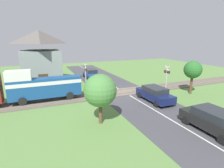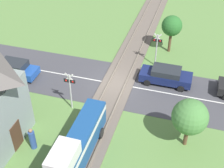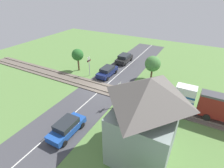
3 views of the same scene
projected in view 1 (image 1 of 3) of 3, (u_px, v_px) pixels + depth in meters
ground_plane at (124, 92)px, 21.10m from camera, size 60.00×60.00×0.00m
road_surface at (124, 92)px, 21.10m from camera, size 48.00×6.40×0.02m
track_bed at (124, 92)px, 21.08m from camera, size 2.80×48.00×0.24m
train at (5, 88)px, 15.97m from camera, size 1.58×13.52×3.18m
car_near_crossing at (155, 94)px, 17.88m from camera, size 4.48×1.94×1.51m
car_far_side at (91, 74)px, 28.59m from camera, size 4.23×1.91×1.52m
car_behind_queue at (213, 120)px, 11.99m from camera, size 4.40×2.07×1.57m
crossing_signal_west_approach at (167, 76)px, 19.77m from camera, size 0.90×0.18×3.37m
crossing_signal_east_approach at (86, 74)px, 21.38m from camera, size 0.90×0.18×3.37m
station_building at (41, 59)px, 23.59m from camera, size 6.42×5.17×7.42m
pedestrian_by_station at (46, 86)px, 20.80m from camera, size 0.44×0.44×1.76m
tree_by_station at (33, 63)px, 28.31m from camera, size 2.25×2.25×3.60m
tree_roadside_hedge at (100, 91)px, 12.71m from camera, size 2.44×2.44×3.80m
tree_beyond_track at (193, 70)px, 19.92m from camera, size 2.00×2.00×3.87m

